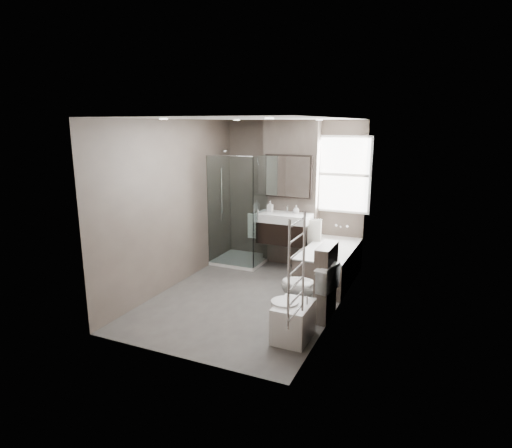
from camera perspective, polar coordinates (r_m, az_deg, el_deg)
The scene contains 15 objects.
room at distance 6.15m, azimuth -0.82°, elevation 1.68°, with size 2.70×3.90×2.70m.
vanity_pier at distance 7.77m, azimuth 4.69°, elevation 4.07°, with size 1.00×0.25×2.60m, color #534941.
vanity at distance 7.55m, azimuth 3.73°, elevation -0.51°, with size 0.95×0.47×0.66m.
mirror_cabinet at distance 7.57m, azimuth 4.33°, elevation 6.36°, with size 0.86×0.08×0.76m.
towel_left at distance 7.75m, azimuth -0.21°, elevation -0.29°, with size 0.24×0.06×0.44m, color white.
towel_right at distance 7.37m, azimuth 7.76°, elevation -1.11°, with size 0.24×0.06×0.44m, color white.
shower_enclosure at distance 7.83m, azimuth -1.65°, elevation -1.87°, with size 0.90×0.90×2.00m.
bathtub at distance 7.11m, azimuth 9.79°, elevation -5.12°, with size 0.75×1.60×0.57m.
window at distance 7.57m, azimuth 11.48°, elevation 6.48°, with size 0.98×0.06×1.33m.
toilet at distance 5.80m, azimuth 6.77°, elevation -8.51°, with size 0.44×0.77×0.78m, color white.
cistern_box at distance 5.75m, azimuth 9.25°, elevation -7.62°, with size 0.19×0.55×1.00m.
bidet at distance 5.26m, azimuth 4.93°, elevation -12.68°, with size 0.48×0.56×0.57m.
towel_radiator at distance 4.31m, azimuth 5.42°, elevation -5.94°, with size 0.03×0.49×1.10m.
soap_bottle_a at distance 7.59m, azimuth 1.90°, elevation 2.36°, with size 0.09×0.09×0.20m, color white.
soap_bottle_b at distance 7.53m, azimuth 5.38°, elevation 1.99°, with size 0.11×0.11×0.14m, color white.
Camera 1 is at (2.53, -5.47, 2.53)m, focal length 30.00 mm.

